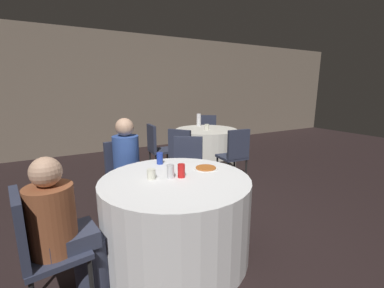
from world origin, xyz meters
TOP-DOWN VIEW (x-y plane):
  - ground_plane at (0.00, 0.00)m, footprint 16.00×16.00m
  - wall_back at (0.00, 4.45)m, footprint 16.00×0.06m
  - table_near at (-0.09, 0.01)m, footprint 1.33×1.33m
  - table_far at (1.60, 2.17)m, footprint 1.18×1.18m
  - chair_near_north at (-0.28, 1.07)m, footprint 0.47×0.47m
  - chair_near_northeast at (0.51, 0.90)m, footprint 0.56×0.56m
  - chair_near_west at (-1.16, -0.14)m, footprint 0.45×0.45m
  - chair_far_south at (1.51, 1.17)m, footprint 0.43×0.44m
  - chair_far_northeast at (2.17, 3.00)m, footprint 0.56×0.56m
  - chair_far_west at (0.59, 2.22)m, footprint 0.42×0.42m
  - chair_far_southwest at (0.78, 1.59)m, footprint 0.56×0.56m
  - person_floral_shirt at (-0.99, -0.12)m, footprint 0.49×0.33m
  - person_blue_shirt at (-0.25, 0.91)m, footprint 0.34×0.49m
  - pizza_plate_near at (0.29, 0.10)m, footprint 0.23×0.23m
  - soda_can_blue at (-0.05, 0.48)m, footprint 0.07×0.07m
  - soda_can_silver at (-0.13, 0.04)m, footprint 0.07×0.07m
  - soda_can_red at (-0.03, 0.01)m, footprint 0.07×0.07m
  - cup_near at (-0.28, 0.10)m, footprint 0.07×0.07m
  - bottle_far at (1.68, 2.60)m, footprint 0.09×0.09m
  - cup_far at (1.57, 2.11)m, footprint 0.08×0.08m

SIDE VIEW (x-z plane):
  - ground_plane at x=0.00m, z-range 0.00..0.00m
  - table_near at x=-0.09m, z-range 0.00..0.75m
  - table_far at x=1.60m, z-range 0.00..0.75m
  - chair_near_north at x=-0.28m, z-range 0.09..0.99m
  - chair_near_northeast at x=0.51m, z-range 0.09..0.99m
  - chair_near_west at x=-1.16m, z-range 0.09..0.99m
  - chair_far_south at x=1.51m, z-range 0.09..0.99m
  - chair_far_northeast at x=2.17m, z-range 0.09..0.99m
  - chair_far_west at x=0.59m, z-range 0.09..0.99m
  - chair_far_southwest at x=0.78m, z-range 0.09..0.99m
  - person_floral_shirt at x=-0.99m, z-range 0.00..1.10m
  - person_blue_shirt at x=-0.25m, z-range 0.00..1.19m
  - pizza_plate_near at x=0.29m, z-range 0.75..0.76m
  - cup_near at x=-0.28m, z-range 0.75..0.84m
  - cup_far at x=1.57m, z-range 0.75..0.85m
  - soda_can_blue at x=-0.05m, z-range 0.75..0.87m
  - soda_can_silver at x=-0.13m, z-range 0.75..0.87m
  - soda_can_red at x=-0.03m, z-range 0.75..0.87m
  - bottle_far at x=1.68m, z-range 0.75..1.00m
  - wall_back at x=0.00m, z-range 0.00..2.80m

